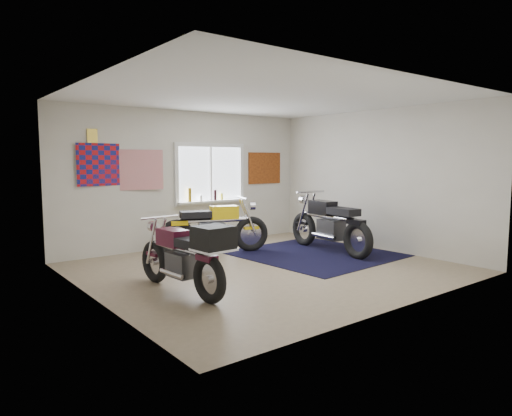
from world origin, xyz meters
TOP-DOWN VIEW (x-y plane):
  - ground at (0.00, 0.00)m, footprint 5.50×5.50m
  - room_shell at (0.00, 0.00)m, footprint 5.50×5.50m
  - navy_rug at (1.38, 0.30)m, footprint 2.65×2.74m
  - window_assembly at (0.50, 2.47)m, footprint 1.66×0.17m
  - oil_bottles at (0.27, 2.40)m, footprint 0.83×0.07m
  - flag_display at (-1.90, 2.48)m, footprint 1.60×0.10m
  - triumph_poster at (1.95, 2.48)m, footprint 0.90×0.03m
  - yellow_triumph at (-0.05, 1.49)m, footprint 2.01×0.89m
  - black_chrome_bike at (1.75, 0.28)m, footprint 0.68×2.21m
  - maroon_tourer at (-1.74, -0.49)m, footprint 0.60×1.91m

SIDE VIEW (x-z plane):
  - ground at x=0.00m, z-range 0.00..0.00m
  - navy_rug at x=1.38m, z-range 0.00..0.01m
  - yellow_triumph at x=-0.05m, z-range -0.06..0.99m
  - black_chrome_bike at x=1.75m, z-range -0.07..1.06m
  - maroon_tourer at x=-1.74m, z-range 0.02..0.99m
  - oil_bottles at x=0.27m, z-range 0.87..1.15m
  - window_assembly at x=0.50m, z-range 0.74..2.00m
  - triumph_poster at x=1.95m, z-range 1.20..1.90m
  - room_shell at x=0.00m, z-range -1.11..4.39m
  - flag_display at x=-1.90m, z-range 1.56..2.73m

